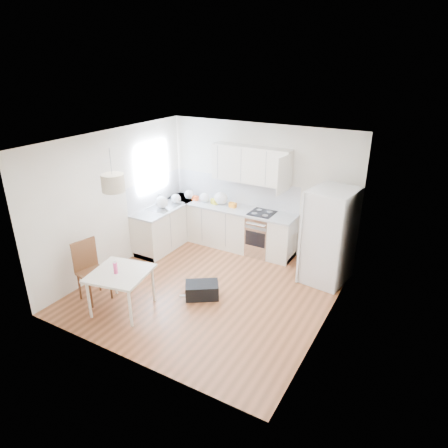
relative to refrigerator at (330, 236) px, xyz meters
name	(u,v)px	position (x,y,z in m)	size (l,w,h in m)	color
floor	(209,289)	(-1.73, -1.43, -0.89)	(4.20, 4.20, 0.00)	brown
ceiling	(206,141)	(-1.73, -1.43, 1.81)	(4.20, 4.20, 0.00)	white
wall_back	(260,188)	(-1.73, 0.67, 0.46)	(4.20, 4.20, 0.00)	beige
wall_left	(115,200)	(-3.83, -1.43, 0.46)	(4.20, 4.20, 0.00)	beige
wall_right	(331,248)	(0.37, -1.43, 0.46)	(4.20, 4.20, 0.00)	beige
window_glassblock	(152,167)	(-3.82, -0.28, 0.86)	(0.02, 1.00, 1.00)	#BFE0F9
cabinets_back	(228,227)	(-2.33, 0.37, -0.45)	(3.00, 0.60, 0.88)	white
cabinets_left	(168,226)	(-3.53, -0.23, -0.45)	(0.60, 1.80, 0.88)	white
counter_back	(228,207)	(-2.33, 0.37, 0.01)	(3.02, 0.64, 0.04)	#B0B2B5
counter_left	(167,206)	(-3.53, -0.23, 0.01)	(0.64, 1.82, 0.04)	#B0B2B5
backsplash_back	(235,190)	(-2.33, 0.66, 0.32)	(3.00, 0.01, 0.58)	white
backsplash_left	(155,191)	(-3.83, -0.23, 0.32)	(0.01, 1.80, 0.58)	white
upper_cabinets	(251,164)	(-1.88, 0.51, 0.99)	(1.70, 0.32, 0.75)	white
range_oven	(261,234)	(-1.53, 0.37, -0.45)	(0.50, 0.61, 0.88)	#BBBDC0
sink	(165,206)	(-3.53, -0.28, 0.03)	(0.50, 0.80, 0.16)	#BBBDC0
refrigerator	(330,236)	(0.00, 0.00, 0.00)	(0.85, 0.89, 1.78)	silver
dining_table	(120,276)	(-2.66, -2.65, -0.26)	(1.04, 1.04, 0.70)	beige
dining_chair	(93,272)	(-3.29, -2.65, -0.36)	(0.44, 0.44, 1.05)	#532C19
drink_bottle	(115,267)	(-2.69, -2.70, -0.07)	(0.07, 0.07, 0.23)	#F7448F
gym_bag	(202,290)	(-1.72, -1.69, -0.76)	(0.57, 0.37, 0.26)	black
pendant_lamp	(113,183)	(-2.66, -2.58, 1.29)	(0.34, 0.34, 0.27)	beige
grocery_bag_a	(189,195)	(-3.35, 0.37, 0.13)	(0.23, 0.20, 0.21)	white
grocery_bag_b	(205,198)	(-2.93, 0.35, 0.14)	(0.24, 0.20, 0.21)	white
grocery_bag_c	(221,198)	(-2.55, 0.41, 0.17)	(0.31, 0.26, 0.28)	white
grocery_bag_d	(176,199)	(-3.45, 0.00, 0.13)	(0.23, 0.19, 0.20)	white
grocery_bag_e	(162,202)	(-3.53, -0.40, 0.16)	(0.29, 0.24, 0.26)	white
snack_orange	(233,205)	(-2.23, 0.37, 0.08)	(0.15, 0.10, 0.10)	orange
snack_yellow	(214,202)	(-2.69, 0.37, 0.08)	(0.16, 0.10, 0.11)	yellow
snack_red	(195,198)	(-3.20, 0.37, 0.08)	(0.14, 0.09, 0.10)	#D9471B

